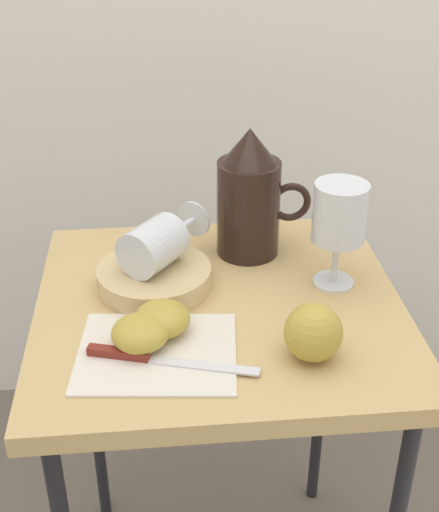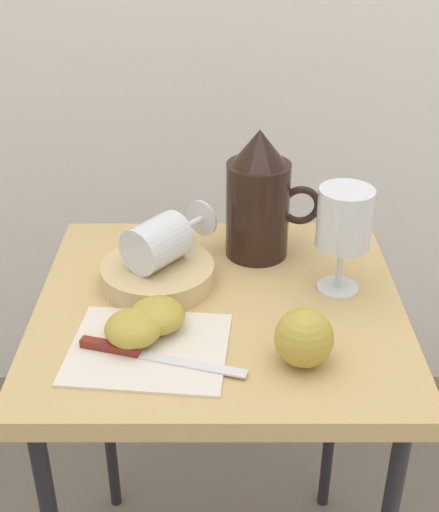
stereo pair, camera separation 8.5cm
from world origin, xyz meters
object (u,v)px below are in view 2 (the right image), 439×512
Objects in this scene: basket_tray at (158,274)px; wine_glass_upright at (344,223)px; apple_whole at (304,338)px; apple_half_left at (133,328)px; apple_half_right at (157,315)px; table at (220,338)px; wine_glass_tipped_near at (159,242)px; knife at (137,352)px; pitcher at (259,206)px.

basket_tray is 1.04× the size of wine_glass_upright.
apple_whole is at bearing -112.27° from wine_glass_upright.
apple_half_left is 1.00× the size of apple_half_right.
basket_tray is at bearing 82.18° from apple_half_left.
wine_glass_tipped_near is at bearing 148.17° from table.
wine_glass_upright reaches higher than table.
apple_whole is 0.22m from knife.
wine_glass_tipped_near reaches higher than apple_half_left.
wine_glass_upright is 0.21m from apple_whole.
basket_tray is 2.25× the size of apple_half_left.
wine_glass_upright is at bearing -43.65° from pitcher.
basket_tray is at bearing 151.75° from table.
apple_half_right is at bearing 45.31° from apple_half_left.
wine_glass_upright is at bearing 24.76° from apple_half_left.
knife is at bearing -110.28° from apple_half_right.
wine_glass_tipped_near is 0.71× the size of knife.
knife is (-0.01, -0.18, -0.01)m from basket_tray.
pitcher is 0.34m from knife.
basket_tray is at bearing 94.24° from apple_half_right.
pitcher is 0.27m from apple_half_right.
apple_half_right is (0.01, -0.13, -0.05)m from wine_glass_tipped_near.
apple_half_left is at bearing -97.82° from basket_tray.
wine_glass_tipped_near reaches higher than table.
pitcher reaches higher than wine_glass_tipped_near.
pitcher is at bearing 54.38° from apple_half_left.
apple_whole is at bearing -44.58° from wine_glass_tipped_near.
wine_glass_tipped_near is (-0.09, 0.06, 0.14)m from table.
wine_glass_tipped_near is at bearing 135.42° from apple_whole.
apple_whole is at bearing -2.32° from knife.
wine_glass_upright reaches higher than apple_half_right.
pitcher is 2.78× the size of apple_half_left.
table is 0.21m from apple_whole.
table is at bearing 39.35° from apple_half_right.
wine_glass_tipped_near is at bearing 84.83° from knife.
basket_tray is 0.19m from knife.
apple_half_left is (-0.02, -0.15, 0.01)m from basket_tray.
apple_half_left is at bearing -139.01° from table.
apple_half_right is 0.35× the size of knife.
wine_glass_tipped_near reaches higher than basket_tray.
knife is (-0.02, -0.06, -0.02)m from apple_half_right.
basket_tray is at bearing 136.77° from apple_whole.
apple_whole reaches higher than knife.
apple_whole is at bearing -81.01° from pitcher.
apple_whole is at bearing -43.23° from basket_tray.
pitcher reaches higher than basket_tray.
table is 0.15m from apple_half_right.
wine_glass_tipped_near reaches higher than apple_whole.
wine_glass_tipped_near is 2.06× the size of apple_whole.
table is 3.05× the size of knife.
apple_half_right is at bearing -85.76° from basket_tray.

